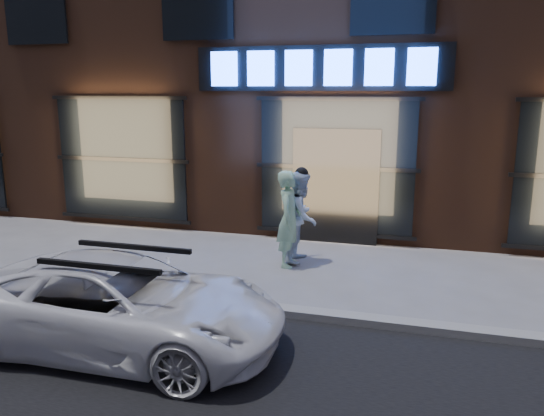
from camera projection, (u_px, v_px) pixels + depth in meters
The scene contains 6 objects.
ground at pixel (290, 316), 7.61m from camera, with size 90.00×90.00×0.00m, color slate.
curb at pixel (290, 312), 7.60m from camera, with size 60.00×0.25×0.12m, color gray.
storefront_building at pixel (363, 13), 14.00m from camera, with size 30.20×8.28×10.30m.
man_bowtie at pixel (289, 219), 9.61m from camera, with size 0.64×0.42×1.77m, color #ACE2BA.
man_cap at pixel (301, 217), 9.90m from camera, with size 0.83×0.65×1.71m, color white.
white_suv at pixel (120, 304), 6.57m from camera, with size 1.90×4.13×1.15m, color white.
Camera 1 is at (1.66, -6.90, 3.17)m, focal length 35.00 mm.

